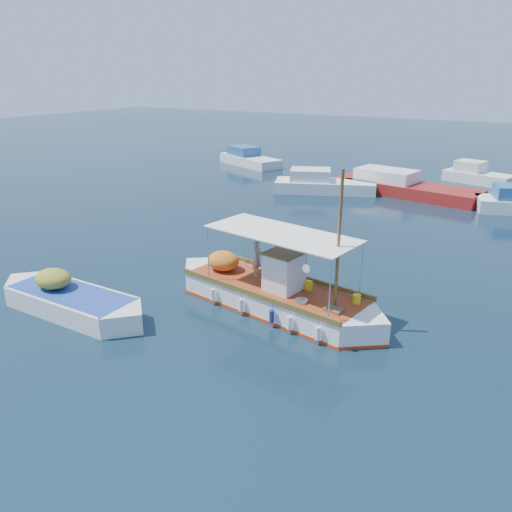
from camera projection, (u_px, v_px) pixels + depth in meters
The scene contains 7 objects.
ground at pixel (278, 308), 17.99m from camera, with size 160.00×160.00×0.00m, color black.
fishing_caique at pixel (272, 294), 17.98m from camera, with size 8.90×3.51×5.50m.
dinghy at pixel (70, 302), 17.68m from camera, with size 6.71×1.96×1.64m.
bg_boat_nw at pixel (322, 185), 35.22m from camera, with size 7.31×4.77×1.80m.
bg_boat_n at pixel (401, 187), 34.55m from camera, with size 10.32×4.62×1.80m.
bg_boat_far_w at pixel (249, 159), 45.41m from camera, with size 7.04×4.82×1.80m.
bg_boat_far_n at pixel (476, 176), 38.14m from camera, with size 5.30×3.37×1.80m.
Camera 1 is at (7.42, -14.44, 8.03)m, focal length 35.00 mm.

